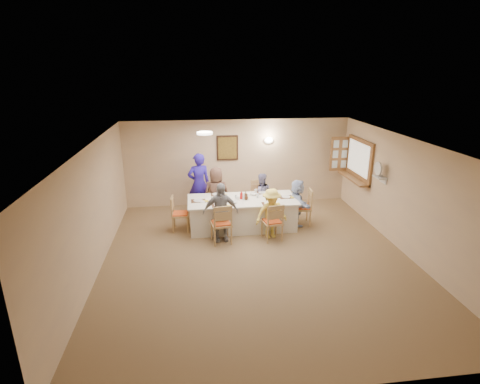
{
  "coord_description": "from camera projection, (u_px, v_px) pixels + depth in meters",
  "views": [
    {
      "loc": [
        -1.29,
        -7.04,
        3.9
      ],
      "look_at": [
        -0.2,
        1.4,
        1.05
      ],
      "focal_mm": 28.0,
      "sensor_mm": 36.0,
      "label": 1
    }
  ],
  "objects": [
    {
      "name": "plate_fr",
      "position": [
        269.0,
        203.0,
        9.03
      ],
      "size": [
        0.25,
        0.25,
        0.02
      ],
      "primitive_type": "cylinder",
      "color": "white",
      "rests_on": "dining_table"
    },
    {
      "name": "chair_left_end",
      "position": [
        180.0,
        214.0,
        9.27
      ],
      "size": [
        0.45,
        0.45,
        0.9
      ],
      "primitive_type": null,
      "rotation": [
        0.0,
        0.0,
        1.52
      ],
      "color": "tan",
      "rests_on": "ground"
    },
    {
      "name": "ground",
      "position": [
        258.0,
        259.0,
        8.02
      ],
      "size": [
        7.0,
        7.0,
        0.0
      ],
      "primitive_type": "plane",
      "color": "brown"
    },
    {
      "name": "wall_picture",
      "position": [
        227.0,
        148.0,
        10.7
      ],
      "size": [
        0.62,
        0.05,
        0.72
      ],
      "color": "#3A2114",
      "rests_on": "room_walls"
    },
    {
      "name": "napkin_bl",
      "position": [
        224.0,
        195.0,
        9.65
      ],
      "size": [
        0.13,
        0.13,
        0.01
      ],
      "primitive_type": "cube",
      "color": "yellow",
      "rests_on": "dining_table"
    },
    {
      "name": "condiment_brown",
      "position": [
        246.0,
        195.0,
        9.39
      ],
      "size": [
        0.1,
        0.11,
        0.18
      ],
      "primitive_type": "imported",
      "rotation": [
        0.0,
        0.0,
        0.14
      ],
      "color": "#402211",
      "rests_on": "dining_table"
    },
    {
      "name": "placemat_fl",
      "position": [
        220.0,
        206.0,
        8.89
      ],
      "size": [
        0.37,
        0.27,
        0.01
      ],
      "primitive_type": "cube",
      "color": "#472B19",
      "rests_on": "dining_table"
    },
    {
      "name": "fan_shelf",
      "position": [
        380.0,
        177.0,
        8.94
      ],
      "size": [
        0.22,
        0.36,
        0.03
      ],
      "primitive_type": "cube",
      "color": "white",
      "rests_on": "room_walls"
    },
    {
      "name": "diner_right_end",
      "position": [
        297.0,
        202.0,
        9.58
      ],
      "size": [
        1.15,
        0.43,
        1.21
      ],
      "primitive_type": "imported",
      "rotation": [
        0.0,
        0.0,
        1.6
      ],
      "color": "#B0C1E8",
      "rests_on": "ground"
    },
    {
      "name": "diner_back_left",
      "position": [
        217.0,
        193.0,
        9.94
      ],
      "size": [
        0.82,
        0.65,
        1.42
      ],
      "primitive_type": "imported",
      "rotation": [
        0.0,
        0.0,
        3.28
      ],
      "color": "#52372B",
      "rests_on": "ground"
    },
    {
      "name": "napkin_fl",
      "position": [
        227.0,
        206.0,
        8.86
      ],
      "size": [
        0.15,
        0.15,
        0.01
      ],
      "primitive_type": "cube",
      "color": "yellow",
      "rests_on": "dining_table"
    },
    {
      "name": "desk_fan",
      "position": [
        379.0,
        171.0,
        8.89
      ],
      "size": [
        0.3,
        0.3,
        0.28
      ],
      "primitive_type": null,
      "color": "#A5A5A8",
      "rests_on": "fan_shelf"
    },
    {
      "name": "diner_front_left",
      "position": [
        221.0,
        212.0,
        8.67
      ],
      "size": [
        0.85,
        0.39,
        1.41
      ],
      "primitive_type": "imported",
      "rotation": [
        0.0,
        0.0,
        0.03
      ],
      "color": "gray",
      "rests_on": "ground"
    },
    {
      "name": "dining_table",
      "position": [
        242.0,
        213.0,
        9.48
      ],
      "size": [
        2.72,
        1.15,
        0.76
      ],
      "primitive_type": "cube",
      "color": "white",
      "rests_on": "ground"
    },
    {
      "name": "plate_fl",
      "position": [
        220.0,
        206.0,
        8.89
      ],
      "size": [
        0.26,
        0.26,
        0.02
      ],
      "primitive_type": "cylinder",
      "color": "white",
      "rests_on": "dining_table"
    },
    {
      "name": "placemat_fr",
      "position": [
        269.0,
        204.0,
        9.04
      ],
      "size": [
        0.34,
        0.26,
        0.01
      ],
      "primitive_type": "cube",
      "color": "#472B19",
      "rests_on": "dining_table"
    },
    {
      "name": "placemat_br",
      "position": [
        263.0,
        193.0,
        9.83
      ],
      "size": [
        0.34,
        0.26,
        0.01
      ],
      "primitive_type": "cube",
      "color": "#472B19",
      "rests_on": "dining_table"
    },
    {
      "name": "plate_br",
      "position": [
        263.0,
        192.0,
        9.82
      ],
      "size": [
        0.23,
        0.23,
        0.01
      ],
      "primitive_type": "cylinder",
      "color": "white",
      "rests_on": "dining_table"
    },
    {
      "name": "placemat_le",
      "position": [
        198.0,
        201.0,
        9.23
      ],
      "size": [
        0.35,
        0.26,
        0.01
      ],
      "primitive_type": "cube",
      "color": "#472B19",
      "rests_on": "dining_table"
    },
    {
      "name": "placemat_re",
      "position": [
        286.0,
        197.0,
        9.49
      ],
      "size": [
        0.34,
        0.25,
        0.01
      ],
      "primitive_type": "cube",
      "color": "#472B19",
      "rests_on": "dining_table"
    },
    {
      "name": "serving_hatch",
      "position": [
        359.0,
        160.0,
        10.19
      ],
      "size": [
        0.06,
        1.5,
        1.15
      ],
      "primitive_type": "cube",
      "color": "brown",
      "rests_on": "room_walls"
    },
    {
      "name": "shutter_door",
      "position": [
        340.0,
        154.0,
        10.87
      ],
      "size": [
        0.55,
        0.04,
        1.0
      ],
      "primitive_type": "cube",
      "color": "brown",
      "rests_on": "room_walls"
    },
    {
      "name": "hatch_sill",
      "position": [
        353.0,
        178.0,
        10.34
      ],
      "size": [
        0.3,
        1.5,
        0.05
      ],
      "primitive_type": "cube",
      "color": "brown",
      "rests_on": "room_walls"
    },
    {
      "name": "drinking_glass",
      "position": [
        236.0,
        197.0,
        9.37
      ],
      "size": [
        0.06,
        0.06,
        0.1
      ],
      "primitive_type": "cylinder",
      "color": "silver",
      "rests_on": "dining_table"
    },
    {
      "name": "bowl_b",
      "position": [
        254.0,
        194.0,
        9.64
      ],
      "size": [
        0.25,
        0.25,
        0.06
      ],
      "primitive_type": "imported",
      "rotation": [
        0.0,
        0.0,
        0.22
      ],
      "color": "white",
      "rests_on": "dining_table"
    },
    {
      "name": "napkin_re",
      "position": [
        293.0,
        197.0,
        9.47
      ],
      "size": [
        0.14,
        0.14,
        0.01
      ],
      "primitive_type": "cube",
      "color": "yellow",
      "rests_on": "dining_table"
    },
    {
      "name": "plate_bl",
      "position": [
        217.0,
        194.0,
        9.68
      ],
      "size": [
        0.26,
        0.26,
        0.02
      ],
      "primitive_type": "cylinder",
      "color": "white",
      "rests_on": "dining_table"
    },
    {
      "name": "caregiver",
      "position": [
        199.0,
        184.0,
        10.28
      ],
      "size": [
        0.77,
        0.64,
        1.71
      ],
      "primitive_type": "imported",
      "rotation": [
        0.0,
        0.0,
        3.33
      ],
      "color": "#2E1DB3",
      "rests_on": "ground"
    },
    {
      "name": "plate_re",
      "position": [
        286.0,
        197.0,
        9.49
      ],
      "size": [
        0.22,
        0.22,
        0.01
      ],
      "primitive_type": "cylinder",
      "color": "white",
      "rests_on": "dining_table"
    },
    {
      "name": "napkin_fr",
      "position": [
        277.0,
        204.0,
        9.01
      ],
      "size": [
        0.14,
        0.14,
        0.01
      ],
      "primitive_type": "cube",
      "color": "yellow",
      "rests_on": "dining_table"
    },
    {
      "name": "chair_front_right",
      "position": [
        272.0,
        221.0,
        8.77
      ],
      "size": [
        0.52,
        0.52,
        0.93
      ],
      "primitive_type": null,
      "rotation": [
        0.0,
        0.0,
        3.33
      ],
      "color": "tan",
      "rests_on": "ground"
    },
    {
      "name": "ceiling_light",
      "position": [
        205.0,
        133.0,
        8.52
      ],
      "size": [
        0.36,
        0.36,
        0.05
      ],
      "primitive_type": "cylinder",
      "color": "white",
      "rests_on": "room_walls"
    },
    {
      "name": "plate_le",
      "position": [
        198.0,
        201.0,
        9.22
      ],
      "size": [
        0.23,
        0.23,
        0.01
      ],
      "primitive_type": "cylinder",
      "color": "white",
      "rests_on": "dining_table"
    },
    {
      "name": "diner_front_right",
      "position": [
        271.0,
        213.0,
        8.84
      ],
      "size": [
        0.97,
        0.77,
        1.22
      ],
      "primitive_type": "imported",
      "rotation": [
        0.0,
        0.0,
        0.21
      ],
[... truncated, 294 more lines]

